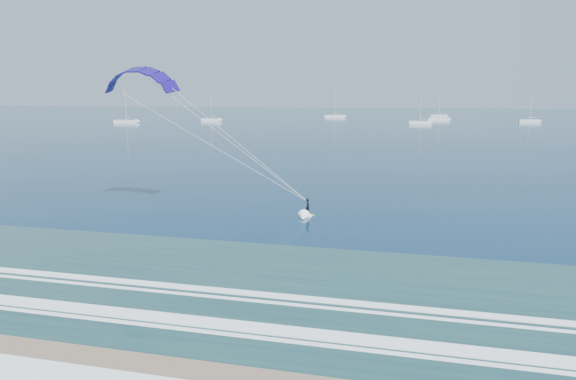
% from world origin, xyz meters
% --- Properties ---
extents(ground, '(900.00, 900.00, 0.00)m').
position_xyz_m(ground, '(0.00, 0.00, 0.00)').
color(ground, '#082446').
rests_on(ground, ground).
extents(kitesurfer_rig, '(20.68, 4.48, 14.43)m').
position_xyz_m(kitesurfer_rig, '(-3.22, 27.45, 7.48)').
color(kitesurfer_rig, '#ABC617').
rests_on(kitesurfer_rig, ground).
extents(sailboat_0, '(10.23, 2.40, 13.71)m').
position_xyz_m(sailboat_0, '(-97.99, 169.11, 0.69)').
color(sailboat_0, silver).
rests_on(sailboat_0, ground).
extents(sailboat_1, '(8.55, 2.40, 11.76)m').
position_xyz_m(sailboat_1, '(-69.54, 188.47, 0.68)').
color(sailboat_1, silver).
rests_on(sailboat_1, ground).
extents(sailboat_2, '(10.02, 2.40, 13.33)m').
position_xyz_m(sailboat_2, '(-24.57, 239.05, 0.69)').
color(sailboat_2, silver).
rests_on(sailboat_2, ground).
extents(sailboat_3, '(8.07, 2.40, 11.29)m').
position_xyz_m(sailboat_3, '(16.00, 187.21, 0.68)').
color(sailboat_3, silver).
rests_on(sailboat_3, ground).
extents(sailboat_4, '(7.87, 2.40, 10.82)m').
position_xyz_m(sailboat_4, '(25.71, 256.65, 0.68)').
color(sailboat_4, silver).
rests_on(sailboat_4, ground).
extents(sailboat_5, '(7.89, 2.40, 10.88)m').
position_xyz_m(sailboat_5, '(59.22, 210.65, 0.68)').
color(sailboat_5, silver).
rests_on(sailboat_5, ground).
extents(sailboat_7, '(8.87, 2.40, 12.63)m').
position_xyz_m(sailboat_7, '(24.17, 218.11, 0.69)').
color(sailboat_7, silver).
rests_on(sailboat_7, ground).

